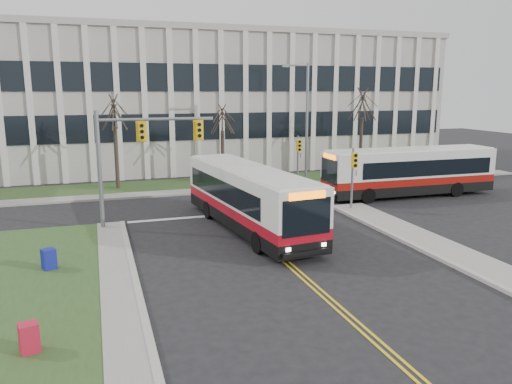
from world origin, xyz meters
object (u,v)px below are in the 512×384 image
object	(u,v)px
bus_main	(249,199)
newspaper_box_red	(29,340)
streetlight	(305,117)
newspaper_box_blue	(49,260)
directory_sign	(231,169)
bus_cross	(409,173)

from	to	relation	value
bus_main	newspaper_box_red	distance (m)	14.10
streetlight	newspaper_box_red	world-z (taller)	streetlight
bus_main	newspaper_box_blue	size ratio (longest dim) A/B	12.66
directory_sign	bus_main	world-z (taller)	bus_main
newspaper_box_blue	streetlight	bearing A→B (deg)	16.14
bus_main	streetlight	bearing A→B (deg)	48.30
streetlight	bus_cross	world-z (taller)	streetlight
streetlight	newspaper_box_blue	world-z (taller)	streetlight
streetlight	newspaper_box_red	bearing A→B (deg)	-128.95
streetlight	bus_main	world-z (taller)	streetlight
bus_cross	newspaper_box_blue	distance (m)	23.92
newspaper_box_red	streetlight	bearing A→B (deg)	35.13
streetlight	newspaper_box_blue	distance (m)	23.45
directory_sign	bus_cross	bearing A→B (deg)	-37.40
bus_main	newspaper_box_red	xyz separation A→B (m)	(-9.50, -10.35, -1.13)
directory_sign	bus_main	bearing A→B (deg)	-101.21
newspaper_box_blue	newspaper_box_red	xyz separation A→B (m)	(0.00, -6.84, 0.00)
directory_sign	newspaper_box_blue	world-z (taller)	directory_sign
directory_sign	bus_cross	xyz separation A→B (m)	(10.46, -8.00, 0.44)
newspaper_box_blue	newspaper_box_red	size ratio (longest dim) A/B	1.00
newspaper_box_red	directory_sign	bearing A→B (deg)	46.52
bus_main	bus_cross	world-z (taller)	bus_cross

